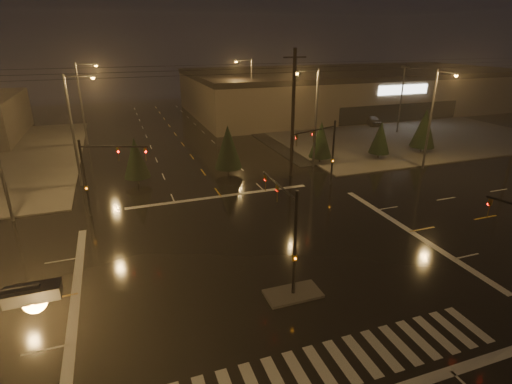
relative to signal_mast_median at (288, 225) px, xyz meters
The scene contains 22 objects.
ground 4.85m from the signal_mast_median, 90.00° to the left, with size 140.00×140.00×0.00m, color black.
sidewalk_ne 44.80m from the signal_mast_median, 47.79° to the left, with size 36.00×36.00×0.12m, color #4D4A45.
median_island 3.79m from the signal_mast_median, 90.00° to the right, with size 3.00×1.60×0.15m, color #4D4A45.
crosswalk 7.01m from the signal_mast_median, 90.00° to the right, with size 15.00×2.60×0.01m, color beige.
stop_bar_far 14.56m from the signal_mast_median, 90.00° to the left, with size 16.00×0.50×0.01m, color beige.
parking_lot 46.95m from the signal_mast_median, 41.60° to the left, with size 50.00×24.00×0.08m, color black.
retail_building 60.26m from the signal_mast_median, 54.49° to the left, with size 60.20×28.30×7.20m.
signal_mast_median is the anchor object (origin of this frame).
signal_mast_ne 16.27m from the signal_mast_median, 54.28° to the left, with size 4.84×1.86×6.00m.
signal_mast_nw 16.27m from the signal_mast_median, 125.72° to the left, with size 4.84×1.86×6.00m.
streetlight_1 23.94m from the signal_mast_median, 117.96° to the left, with size 2.77×0.32×10.00m.
streetlight_2 38.78m from the signal_mast_median, 106.79° to the left, with size 2.77×0.32×10.00m.
streetlight_3 22.20m from the signal_mast_median, 59.61° to the left, with size 2.77×0.32×10.00m.
streetlight_4 40.69m from the signal_mast_median, 74.03° to the left, with size 2.77×0.32×10.00m.
streetlight_6 26.29m from the signal_mast_median, 32.94° to the left, with size 0.32×2.77×10.00m.
utility_pole_1 19.00m from the signal_mast_median, 64.89° to the left, with size 2.20×0.32×12.00m.
conifer_0 23.69m from the signal_mast_median, 57.46° to the left, with size 2.46×2.46×4.55m.
conifer_1 27.52m from the signal_mast_median, 44.16° to the left, with size 2.29×2.29×4.27m.
conifer_2 32.77m from the signal_mast_median, 36.98° to the left, with size 2.85×2.85×5.15m.
conifer_3 20.78m from the signal_mast_median, 108.19° to the left, with size 2.40×2.40×4.45m.
conifer_4 19.78m from the signal_mast_median, 83.33° to the left, with size 2.73×2.73×4.97m.
car_parked 45.98m from the signal_mast_median, 49.60° to the left, with size 1.92×4.77×1.62m, color black.
Camera 1 is at (-7.88, -20.22, 12.96)m, focal length 28.00 mm.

